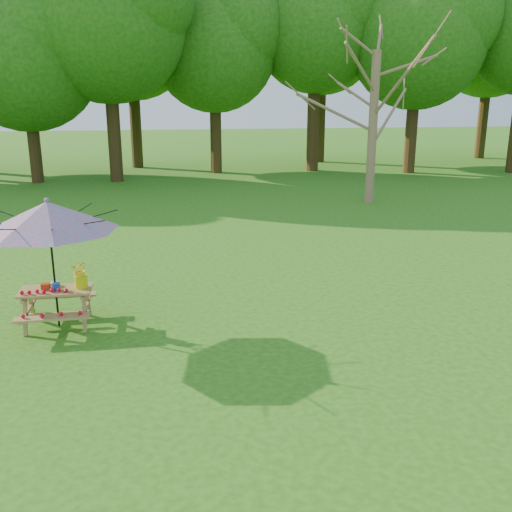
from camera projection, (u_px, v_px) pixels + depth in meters
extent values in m
plane|color=#2A6012|center=(64.00, 451.00, 6.47)|extent=(120.00, 120.00, 0.00)
cylinder|color=brown|center=(373.00, 129.00, 20.38)|extent=(0.46, 0.46, 5.36)
cube|color=olive|center=(56.00, 290.00, 9.78)|extent=(1.20, 0.62, 0.04)
cube|color=olive|center=(52.00, 318.00, 9.34)|extent=(1.20, 0.22, 0.04)
cube|color=olive|center=(62.00, 295.00, 10.38)|extent=(1.20, 0.22, 0.04)
cylinder|color=black|center=(53.00, 264.00, 9.65)|extent=(0.04, 0.04, 2.25)
cone|color=#1E76AE|center=(48.00, 216.00, 9.43)|extent=(2.76, 2.76, 0.49)
sphere|color=#1E76AE|center=(46.00, 200.00, 9.35)|extent=(0.08, 0.08, 0.08)
cube|color=#B8320E|center=(46.00, 286.00, 9.77)|extent=(0.14, 0.12, 0.10)
cylinder|color=#1548B1|center=(56.00, 286.00, 9.72)|extent=(0.13, 0.13, 0.13)
cube|color=white|center=(54.00, 284.00, 9.93)|extent=(0.13, 0.13, 0.07)
cylinder|color=#D5CF0B|center=(81.00, 282.00, 9.83)|extent=(0.22, 0.22, 0.22)
imported|color=yellow|center=(80.00, 270.00, 9.78)|extent=(0.32, 0.29, 0.32)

